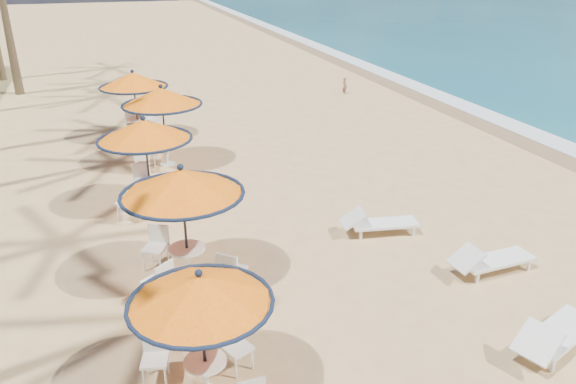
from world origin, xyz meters
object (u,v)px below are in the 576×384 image
object	(u,v)px
station_2	(145,142)
lounger_near	(555,335)
station_0	(202,305)
lounger_far	(377,222)
station_1	(182,198)
station_3	(159,107)
station_4	(134,88)
lounger_mid	(489,259)

from	to	relation	value
station_2	lounger_near	bearing A→B (deg)	-54.04
station_0	lounger_far	xyz separation A→B (m)	(5.05, 4.15, -1.36)
lounger_near	station_1	bearing A→B (deg)	121.66
station_2	lounger_near	distance (m)	10.48
station_3	lounger_near	xyz separation A→B (m)	(5.33, -11.76, -1.61)
station_3	station_4	xyz separation A→B (m)	(-0.54, 3.30, -0.06)
station_0	lounger_mid	bearing A→B (deg)	14.56
station_2	lounger_far	world-z (taller)	station_2
station_0	station_3	xyz separation A→B (m)	(0.63, 10.87, 0.28)
station_0	station_1	xyz separation A→B (m)	(0.23, 3.46, 0.26)
station_0	lounger_far	bearing A→B (deg)	39.40
station_0	lounger_mid	size ratio (longest dim) A/B	1.14
station_0	station_1	world-z (taller)	station_1
station_2	station_3	size ratio (longest dim) A/B	0.97
station_3	lounger_mid	world-z (taller)	station_3
station_0	station_2	distance (m)	7.50
station_1	station_2	xyz separation A→B (m)	(-0.35, 4.04, -0.03)
station_3	lounger_far	distance (m)	8.21
lounger_mid	lounger_far	distance (m)	2.87
station_1	station_4	world-z (taller)	station_1
lounger_near	lounger_mid	xyz separation A→B (m)	(0.57, 2.58, -0.02)
station_3	lounger_mid	xyz separation A→B (m)	(5.90, -9.18, -1.63)
station_0	lounger_near	world-z (taller)	station_0
station_3	station_4	distance (m)	3.34
station_1	lounger_far	size ratio (longest dim) A/B	1.33
station_0	lounger_far	distance (m)	6.67
station_4	lounger_near	world-z (taller)	station_4
station_0	lounger_near	bearing A→B (deg)	-8.45
station_3	station_0	bearing A→B (deg)	-93.31
station_4	lounger_far	xyz separation A→B (m)	(4.96, -10.02, -1.58)
lounger_near	lounger_far	world-z (taller)	lounger_near
station_3	station_4	size ratio (longest dim) A/B	1.03
station_4	lounger_near	size ratio (longest dim) A/B	1.20
station_0	lounger_mid	distance (m)	6.88
lounger_far	station_4	bearing A→B (deg)	126.03
station_1	station_0	bearing A→B (deg)	-93.78
station_0	station_3	bearing A→B (deg)	86.69
station_3	lounger_near	world-z (taller)	station_3
station_0	lounger_mid	world-z (taller)	station_0
station_1	station_3	bearing A→B (deg)	86.90
station_1	lounger_mid	distance (m)	6.74
station_1	station_3	size ratio (longest dim) A/B	0.99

